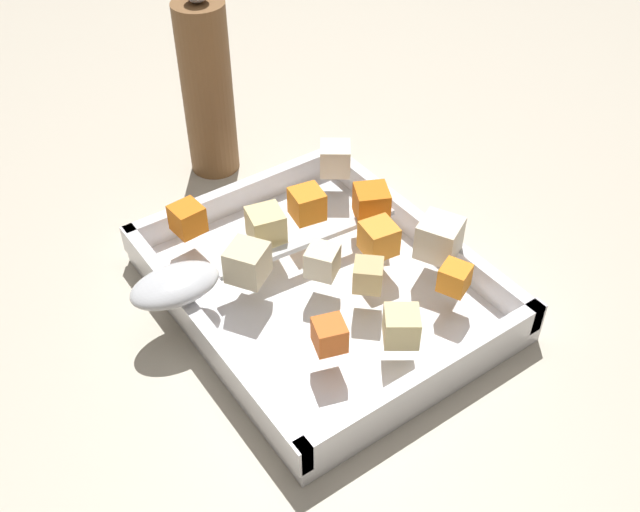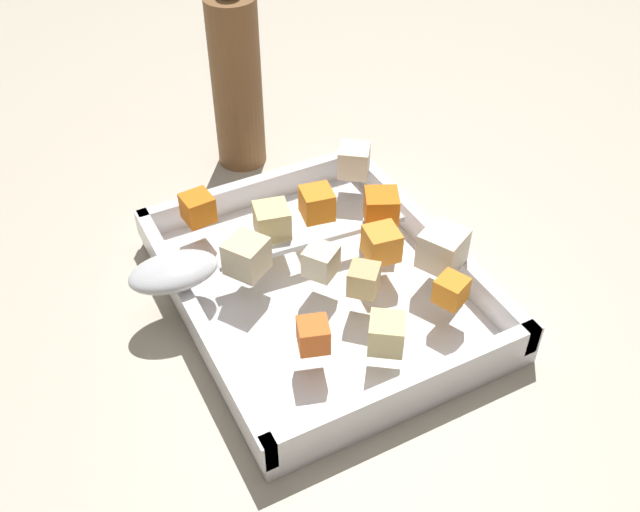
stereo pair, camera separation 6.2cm
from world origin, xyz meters
name	(u,v)px [view 2 (the right image)]	position (x,y,z in m)	size (l,w,h in m)	color
ground_plane	(318,293)	(0.00, 0.00, 0.00)	(4.00, 4.00, 0.00)	#BCB29E
baking_dish	(320,289)	(-0.01, 0.00, 0.01)	(0.29, 0.24, 0.04)	silver
carrot_chunk_mid_left	(382,244)	(-0.02, -0.05, 0.06)	(0.03, 0.03, 0.03)	orange
carrot_chunk_far_left	(198,208)	(0.10, 0.07, 0.05)	(0.03, 0.03, 0.03)	orange
carrot_chunk_heap_side	(381,208)	(0.02, -0.07, 0.06)	(0.03, 0.03, 0.03)	orange
carrot_chunk_heap_top	(313,335)	(-0.09, 0.05, 0.05)	(0.02, 0.02, 0.02)	orange
carrot_chunk_back_center	(451,290)	(-0.09, -0.07, 0.05)	(0.02, 0.02, 0.02)	orange
carrot_chunk_corner_se	(317,203)	(0.05, -0.03, 0.06)	(0.03, 0.03, 0.03)	orange
potato_chunk_mid_right	(272,221)	(0.05, 0.02, 0.06)	(0.03, 0.03, 0.03)	#E0CC89
potato_chunk_near_left	(387,333)	(-0.11, 0.00, 0.06)	(0.03, 0.03, 0.03)	#E0CC89
potato_chunk_front_center	(364,279)	(-0.05, -0.02, 0.05)	(0.02, 0.02, 0.02)	tan
potato_chunk_far_right	(247,256)	(0.02, 0.06, 0.06)	(0.03, 0.03, 0.03)	beige
potato_chunk_near_right	(321,261)	(-0.02, 0.01, 0.05)	(0.03, 0.03, 0.03)	beige
parsnip_chunk_corner_sw	(443,248)	(-0.05, -0.09, 0.06)	(0.03, 0.03, 0.03)	silver
parsnip_chunk_rim_edge	(354,160)	(0.10, -0.09, 0.06)	(0.03, 0.03, 0.03)	silver
serving_spoon	(190,268)	(0.03, 0.11, 0.05)	(0.05, 0.25, 0.02)	silver
pepper_mill	(237,82)	(0.23, -0.02, 0.10)	(0.05, 0.05, 0.21)	brown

